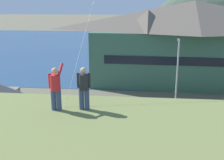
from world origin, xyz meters
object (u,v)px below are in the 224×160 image
Objects in this scene: parking_light_pole at (177,72)px; person_companion at (84,87)px; parked_car_front_row_red at (133,121)px; person_kite_flyer at (56,87)px; harbor_lodge at (192,41)px; parked_car_back_row_left at (60,115)px; moored_boat_inner_slip at (112,61)px; parked_car_back_row_right at (193,115)px; parked_car_mid_row_near at (194,153)px; moored_boat_outer_mooring at (149,63)px; wharf_dock at (130,63)px; parked_car_mid_row_far at (33,146)px; moored_boat_wharfside at (109,65)px.

person_companion reaches higher than parking_light_pole.
person_kite_flyer is (-2.84, -12.95, 7.02)m from parked_car_front_row_red.
harbor_lodge reaches higher than parked_car_front_row_red.
parked_car_front_row_red and parked_car_back_row_left have the same top height.
moored_boat_inner_slip is 3.52× the size of person_kite_flyer.
parked_car_back_row_right is at bearing 60.54° from person_kite_flyer.
harbor_lodge is 6.90× the size of parked_car_mid_row_near.
moored_boat_outer_mooring is 32.70m from parked_car_mid_row_near.
person_kite_flyer is at bearing -96.91° from moored_boat_outer_mooring.
parked_car_back_row_right is at bearing 80.65° from parked_car_mid_row_near.
moored_boat_inner_slip reaches higher than parked_car_back_row_left.
wharf_dock is at bearing 78.78° from parked_car_back_row_left.
parked_car_mid_row_near is 12.85m from person_kite_flyer.
person_companion is at bearing -53.63° from parked_car_mid_row_far.
moored_boat_wharfside is 1.23× the size of moored_boat_inner_slip.
wharf_dock is 2.01× the size of moored_boat_inner_slip.
wharf_dock is at bearing 88.06° from person_kite_flyer.
person_kite_flyer is at bearing -111.58° from parking_light_pole.
parked_car_mid_row_far is at bearing -144.13° from parked_car_front_row_red.
moored_boat_outer_mooring is (7.12, 2.05, 0.00)m from moored_boat_wharfside.
parked_car_back_row_right is at bearing 19.61° from parked_car_front_row_red.
wharf_dock is 34.60m from parked_car_mid_row_near.
moored_boat_wharfside is 25.84m from parked_car_back_row_right.
moored_boat_inner_slip is at bearing -169.85° from wharf_dock.
moored_boat_inner_slip is at bearing 111.40° from parked_car_back_row_right.
parking_light_pole reaches higher than parked_car_mid_row_far.
moored_boat_outer_mooring is 3.95× the size of person_kite_flyer.
moored_boat_wharfside is at bearing -135.74° from wharf_dock.
wharf_dock is 3.81m from moored_boat_outer_mooring.
harbor_lodge reaches higher than wharf_dock.
parked_car_back_row_right is (12.87, 7.25, 0.00)m from parked_car_mid_row_far.
moored_boat_outer_mooring is 1.69× the size of parked_car_mid_row_near.
parked_car_mid_row_near is at bearing -74.61° from moored_boat_inner_slip.
wharf_dock is at bearing 104.52° from parked_car_back_row_right.
parked_car_front_row_red is 2.32× the size of person_kite_flyer.
parking_light_pole is (-3.44, -11.82, -1.68)m from harbor_lodge.
moored_boat_inner_slip reaches higher than parked_car_front_row_red.
person_companion is at bearing 9.08° from person_kite_flyer.
harbor_lodge is 22.38m from parked_car_back_row_left.
harbor_lodge is 27.20m from parked_car_mid_row_far.
parked_car_back_row_right is at bearing 29.40° from parked_car_mid_row_far.
moored_boat_inner_slip is 25.42m from parking_light_pole.
parked_car_mid_row_near is at bearing -72.74° from moored_boat_wharfside.
moored_boat_wharfside is at bearing 107.26° from parked_car_mid_row_near.
parking_light_pole is (11.54, 10.28, 3.47)m from parked_car_mid_row_far.
moored_boat_wharfside is 26.03m from parked_car_front_row_red.
wharf_dock is (-9.12, 12.23, -5.87)m from harbor_lodge.
person_companion is at bearing -90.44° from wharf_dock.
parked_car_back_row_left is 16.00m from person_kite_flyer.
moored_boat_outer_mooring reaches higher than parked_car_back_row_right.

